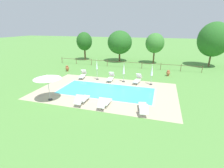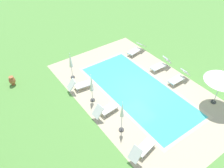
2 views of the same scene
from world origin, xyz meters
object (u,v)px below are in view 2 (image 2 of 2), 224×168
sun_lounger_south_near_corner (142,149)px  patio_umbrella_closed_row_west (122,113)px  sun_lounger_north_near_steps (106,109)px  sun_lounger_north_far (80,85)px  sun_lounger_south_mid (179,77)px  terracotta_urn_near_fence (12,80)px  sun_lounger_north_end (136,49)px  sun_lounger_north_mid (161,65)px  patio_umbrella_closed_row_mid_west (92,85)px  patio_umbrella_open_foreground (223,79)px  patio_umbrella_closed_row_centre (71,62)px

sun_lounger_south_near_corner → patio_umbrella_closed_row_west: size_ratio=0.80×
sun_lounger_north_near_steps → sun_lounger_north_far: (3.13, 0.15, 0.00)m
sun_lounger_south_mid → patio_umbrella_closed_row_west: bearing=100.6°
sun_lounger_south_near_corner → sun_lounger_south_mid: size_ratio=1.02×
sun_lounger_south_mid → terracotta_urn_near_fence: (7.01, 10.45, 0.01)m
sun_lounger_north_near_steps → sun_lounger_north_end: (4.53, -6.42, -0.02)m
sun_lounger_north_mid → terracotta_urn_near_fence: bearing=64.6°
sun_lounger_north_mid → patio_umbrella_closed_row_mid_west: patio_umbrella_closed_row_mid_west is taller
sun_lounger_north_far → sun_lounger_north_end: sun_lounger_north_far is taller
sun_lounger_north_end → patio_umbrella_closed_row_mid_west: bearing=114.7°
sun_lounger_south_mid → terracotta_urn_near_fence: 12.58m
sun_lounger_north_mid → patio_umbrella_open_foreground: 5.30m
sun_lounger_north_mid → sun_lounger_north_far: bearing=76.4°
patio_umbrella_closed_row_west → terracotta_urn_near_fence: bearing=26.1°
sun_lounger_north_mid → patio_umbrella_closed_row_mid_west: size_ratio=0.82×
sun_lounger_north_mid → sun_lounger_south_near_corner: (-5.17, 6.56, 0.00)m
terracotta_urn_near_fence → patio_umbrella_closed_row_centre: bearing=-114.5°
patio_umbrella_closed_row_west → sun_lounger_south_mid: bearing=-79.4°
sun_lounger_north_near_steps → sun_lounger_south_mid: bearing=-94.4°
sun_lounger_south_near_corner → patio_umbrella_open_foreground: (0.16, -6.72, 1.71)m
sun_lounger_north_near_steps → sun_lounger_north_end: sun_lounger_north_near_steps is taller
sun_lounger_north_near_steps → terracotta_urn_near_fence: (6.52, 4.04, 0.00)m
sun_lounger_north_end → sun_lounger_south_near_corner: sun_lounger_south_near_corner is taller
sun_lounger_north_mid → sun_lounger_north_far: size_ratio=0.99×
patio_umbrella_open_foreground → patio_umbrella_closed_row_mid_west: (5.04, 6.71, -0.65)m
sun_lounger_south_mid → patio_umbrella_closed_row_west: 6.64m
sun_lounger_south_mid → sun_lounger_north_far: bearing=61.1°
sun_lounger_north_mid → sun_lounger_north_end: (3.01, 0.06, -0.02)m
patio_umbrella_closed_row_centre → sun_lounger_north_far: bearing=173.3°
sun_lounger_north_near_steps → patio_umbrella_closed_row_centre: bearing=-0.4°
sun_lounger_north_mid → patio_umbrella_closed_row_centre: 7.26m
sun_lounger_north_end → patio_umbrella_open_foreground: size_ratio=0.90×
sun_lounger_north_end → patio_umbrella_closed_row_west: (-6.23, 6.44, 1.19)m
sun_lounger_north_end → patio_umbrella_closed_row_mid_west: patio_umbrella_closed_row_mid_west is taller
sun_lounger_south_mid → terracotta_urn_near_fence: sun_lounger_south_mid is taller
sun_lounger_north_far → sun_lounger_south_mid: 7.49m
sun_lounger_south_mid → patio_umbrella_closed_row_centre: 8.27m
sun_lounger_north_end → sun_lounger_south_mid: (-5.03, 0.01, 0.02)m
sun_lounger_north_mid → sun_lounger_north_end: sun_lounger_north_mid is taller
sun_lounger_north_mid → sun_lounger_south_mid: 2.01m
patio_umbrella_open_foreground → sun_lounger_north_far: bearing=45.7°
patio_umbrella_closed_row_west → patio_umbrella_closed_row_centre: patio_umbrella_closed_row_west is taller
sun_lounger_north_end → patio_umbrella_closed_row_centre: size_ratio=0.92×
sun_lounger_north_near_steps → patio_umbrella_closed_row_mid_west: patio_umbrella_closed_row_mid_west is taller
sun_lounger_south_near_corner → patio_umbrella_open_foreground: bearing=-88.7°
sun_lounger_south_mid → sun_lounger_south_near_corner: bearing=116.0°
sun_lounger_north_mid → sun_lounger_south_mid: size_ratio=0.99×
patio_umbrella_closed_row_centre → sun_lounger_south_mid: bearing=-128.9°
sun_lounger_north_far → patio_umbrella_open_foreground: bearing=-134.3°
patio_umbrella_closed_row_mid_west → patio_umbrella_closed_row_centre: bearing=-1.8°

